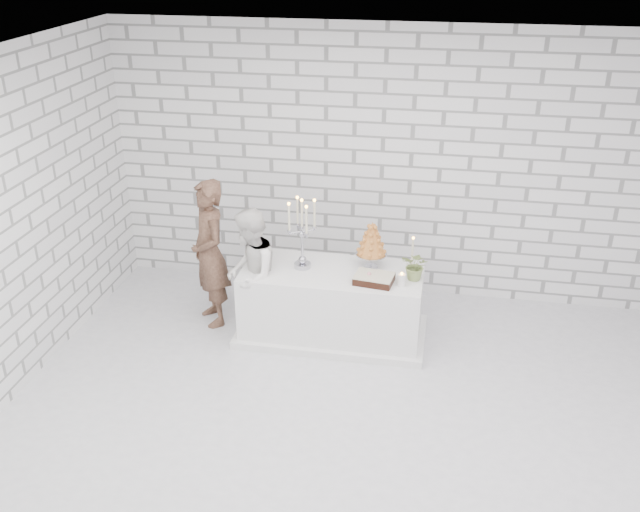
{
  "coord_description": "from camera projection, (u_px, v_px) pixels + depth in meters",
  "views": [
    {
      "loc": [
        0.68,
        -4.82,
        3.93
      ],
      "look_at": [
        -0.42,
        1.06,
        1.05
      ],
      "focal_mm": 39.66,
      "sensor_mm": 36.0,
      "label": 1
    }
  ],
  "objects": [
    {
      "name": "croquembouche",
      "position": [
        372.0,
        245.0,
        7.0
      ],
      "size": [
        0.38,
        0.38,
        0.49
      ],
      "primitive_type": null,
      "rotation": [
        0.0,
        0.0,
        0.22
      ],
      "color": "#B06529",
      "rests_on": "cake_table"
    },
    {
      "name": "ground",
      "position": [
        345.0,
        422.0,
        6.09
      ],
      "size": [
        6.0,
        5.0,
        0.01
      ],
      "primitive_type": "cube",
      "color": "silver",
      "rests_on": "ground"
    },
    {
      "name": "flowers",
      "position": [
        416.0,
        266.0,
        6.8
      ],
      "size": [
        0.33,
        0.31,
        0.3
      ],
      "primitive_type": "imported",
      "rotation": [
        0.0,
        0.0,
        -0.34
      ],
      "color": "#4C6C39",
      "rests_on": "cake_table"
    },
    {
      "name": "groom",
      "position": [
        210.0,
        254.0,
        7.29
      ],
      "size": [
        0.65,
        0.69,
        1.59
      ],
      "primitive_type": "imported",
      "rotation": [
        0.0,
        0.0,
        -0.94
      ],
      "color": "#3A241A",
      "rests_on": "ground"
    },
    {
      "name": "pillar_candle",
      "position": [
        401.0,
        280.0,
        6.72
      ],
      "size": [
        0.09,
        0.09,
        0.12
      ],
      "primitive_type": "cylinder",
      "rotation": [
        0.0,
        0.0,
        -0.15
      ],
      "color": "white",
      "rests_on": "cake_table"
    },
    {
      "name": "cake_table",
      "position": [
        332.0,
        304.0,
        7.19
      ],
      "size": [
        1.8,
        0.8,
        0.75
      ],
      "primitive_type": "cube",
      "color": "white",
      "rests_on": "ground"
    },
    {
      "name": "wall_back",
      "position": [
        382.0,
        165.0,
        7.65
      ],
      "size": [
        6.0,
        0.01,
        3.0
      ],
      "primitive_type": "cube",
      "color": "white",
      "rests_on": "ground"
    },
    {
      "name": "extra_taper",
      "position": [
        412.0,
        254.0,
        7.02
      ],
      "size": [
        0.07,
        0.07,
        0.32
      ],
      "primitive_type": "cylinder",
      "rotation": [
        0.0,
        0.0,
        -0.16
      ],
      "color": "beige",
      "rests_on": "cake_table"
    },
    {
      "name": "bride",
      "position": [
        251.0,
        275.0,
        7.07
      ],
      "size": [
        0.59,
        0.73,
        1.39
      ],
      "primitive_type": "imported",
      "rotation": [
        0.0,
        0.0,
        -1.46
      ],
      "color": "white",
      "rests_on": "ground"
    },
    {
      "name": "wall_front",
      "position": [
        267.0,
        507.0,
        3.23
      ],
      "size": [
        6.0,
        0.01,
        3.0
      ],
      "primitive_type": "cube",
      "color": "white",
      "rests_on": "ground"
    },
    {
      "name": "candelabra",
      "position": [
        302.0,
        234.0,
        6.94
      ],
      "size": [
        0.36,
        0.36,
        0.74
      ],
      "primitive_type": null,
      "rotation": [
        0.0,
        0.0,
        -0.24
      ],
      "color": "#A7A7B1",
      "rests_on": "cake_table"
    },
    {
      "name": "ceiling",
      "position": [
        352.0,
        69.0,
        4.79
      ],
      "size": [
        6.0,
        5.0,
        0.01
      ],
      "primitive_type": "cube",
      "color": "white",
      "rests_on": "ground"
    },
    {
      "name": "chocolate_cake",
      "position": [
        374.0,
        279.0,
        6.79
      ],
      "size": [
        0.4,
        0.31,
        0.08
      ],
      "primitive_type": "cube",
      "rotation": [
        0.0,
        0.0,
        -0.14
      ],
      "color": "black",
      "rests_on": "cake_table"
    }
  ]
}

